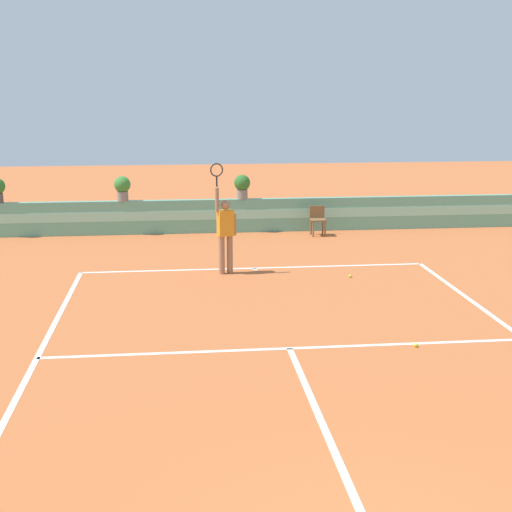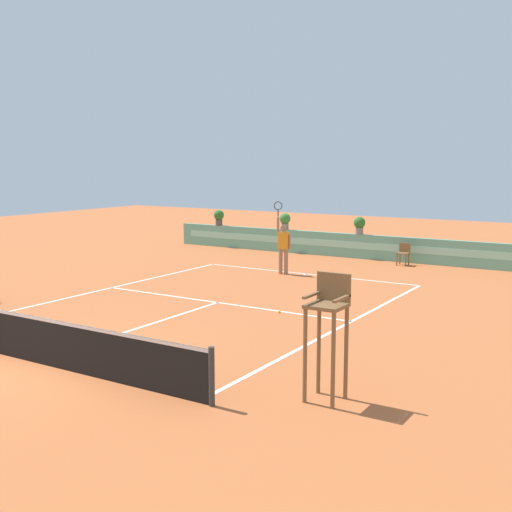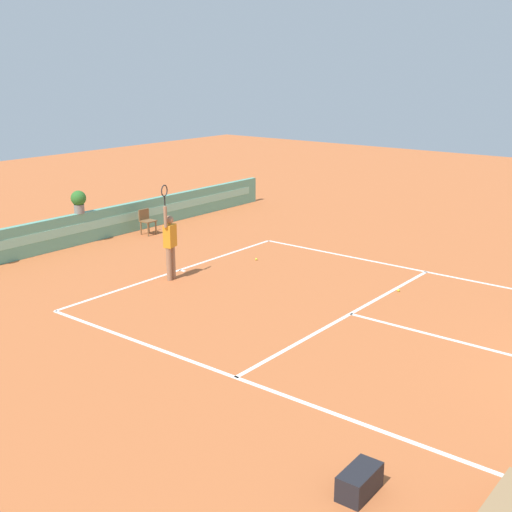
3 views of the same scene
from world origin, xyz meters
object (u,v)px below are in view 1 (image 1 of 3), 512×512
(tennis_ball_mid_court, at_px, (350,276))
(potted_plant_centre, at_px, (242,185))
(ball_kid_chair, at_px, (318,219))
(tennis_player, at_px, (225,229))
(tennis_ball_near_baseline, at_px, (416,345))
(potted_plant_left, at_px, (122,187))

(tennis_ball_mid_court, height_order, potted_plant_centre, potted_plant_centre)
(ball_kid_chair, bearing_deg, tennis_ball_mid_court, -92.07)
(tennis_player, distance_m, potted_plant_centre, 4.99)
(tennis_ball_mid_court, bearing_deg, tennis_player, 166.54)
(tennis_ball_near_baseline, relative_size, potted_plant_left, 0.09)
(tennis_player, distance_m, tennis_ball_mid_court, 3.07)
(tennis_ball_mid_court, bearing_deg, potted_plant_centre, 109.54)
(ball_kid_chair, bearing_deg, tennis_player, -125.58)
(tennis_ball_near_baseline, height_order, potted_plant_centre, potted_plant_centre)
(ball_kid_chair, distance_m, potted_plant_left, 5.79)
(potted_plant_centre, bearing_deg, potted_plant_left, 180.00)
(tennis_player, relative_size, potted_plant_centre, 3.57)
(tennis_player, relative_size, tennis_ball_mid_court, 38.01)
(tennis_ball_mid_court, bearing_deg, tennis_ball_near_baseline, -89.63)
(tennis_ball_near_baseline, height_order, tennis_ball_mid_court, same)
(tennis_ball_near_baseline, xyz_separation_m, tennis_ball_mid_court, (-0.03, 4.56, 0.00))
(tennis_ball_near_baseline, xyz_separation_m, potted_plant_left, (-5.53, 10.15, 1.38))
(ball_kid_chair, bearing_deg, tennis_ball_near_baseline, -90.89)
(ball_kid_chair, bearing_deg, potted_plant_left, 172.65)
(ball_kid_chair, relative_size, tennis_ball_near_baseline, 12.50)
(tennis_ball_near_baseline, bearing_deg, potted_plant_left, 118.57)
(tennis_player, bearing_deg, potted_plant_left, 118.64)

